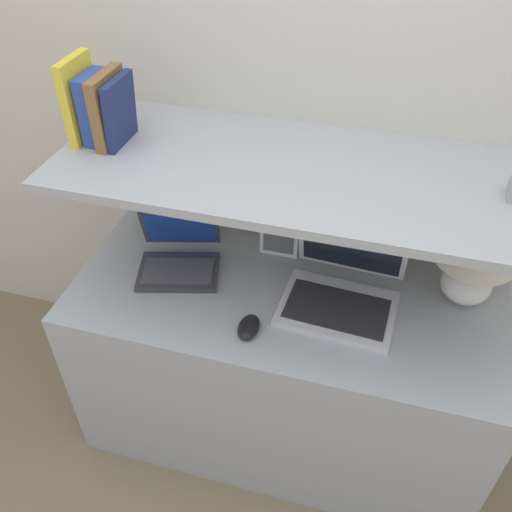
# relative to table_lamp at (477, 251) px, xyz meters

# --- Properties ---
(ground_plane) EXTENTS (12.00, 12.00, 0.00)m
(ground_plane) POSITION_rel_table_lamp_xyz_m (-0.55, -0.46, -0.91)
(ground_plane) COLOR #7A664C
(wall_back) EXTENTS (6.00, 0.05, 2.40)m
(wall_back) POSITION_rel_table_lamp_xyz_m (-0.55, 0.24, 0.29)
(wall_back) COLOR beige
(wall_back) RESTS_ON ground_plane
(desk) EXTENTS (1.40, 0.63, 0.72)m
(desk) POSITION_rel_table_lamp_xyz_m (-0.55, -0.14, -0.55)
(desk) COLOR #999EA3
(desk) RESTS_ON ground_plane
(back_riser) EXTENTS (1.40, 0.04, 1.12)m
(back_riser) POSITION_rel_table_lamp_xyz_m (-0.55, 0.19, -0.35)
(back_riser) COLOR beige
(back_riser) RESTS_ON ground_plane
(shelf) EXTENTS (1.40, 0.57, 0.03)m
(shelf) POSITION_rel_table_lamp_xyz_m (-0.55, -0.07, 0.23)
(shelf) COLOR #999EA3
(shelf) RESTS_ON back_riser
(table_lamp) EXTENTS (0.24, 0.24, 0.31)m
(table_lamp) POSITION_rel_table_lamp_xyz_m (0.00, 0.00, 0.00)
(table_lamp) COLOR white
(table_lamp) RESTS_ON desk
(laptop_large) EXTENTS (0.37, 0.34, 0.26)m
(laptop_large) POSITION_rel_table_lamp_xyz_m (-0.37, -0.12, -0.14)
(laptop_large) COLOR silver
(laptop_large) RESTS_ON desk
(laptop_small) EXTENTS (0.32, 0.31, 0.19)m
(laptop_small) POSITION_rel_table_lamp_xyz_m (-0.93, -0.10, -0.15)
(laptop_small) COLOR #333338
(laptop_small) RESTS_ON desk
(computer_mouse) EXTENTS (0.06, 0.10, 0.03)m
(computer_mouse) POSITION_rel_table_lamp_xyz_m (-0.62, -0.32, -0.18)
(computer_mouse) COLOR black
(computer_mouse) RESTS_ON desk
(router_box) EXTENTS (0.13, 0.08, 0.11)m
(router_box) POSITION_rel_table_lamp_xyz_m (-0.62, 0.08, -0.14)
(router_box) COLOR white
(router_box) RESTS_ON desk
(book_yellow) EXTENTS (0.03, 0.16, 0.25)m
(book_yellow) POSITION_rel_table_lamp_xyz_m (-1.20, -0.07, 0.36)
(book_yellow) COLOR gold
(book_yellow) RESTS_ON shelf
(book_blue) EXTENTS (0.04, 0.13, 0.20)m
(book_blue) POSITION_rel_table_lamp_xyz_m (-1.16, -0.07, 0.34)
(book_blue) COLOR #284293
(book_blue) RESTS_ON shelf
(book_brown) EXTENTS (0.03, 0.17, 0.21)m
(book_brown) POSITION_rel_table_lamp_xyz_m (-1.11, -0.07, 0.35)
(book_brown) COLOR brown
(book_brown) RESTS_ON shelf
(book_navy) EXTENTS (0.03, 0.16, 0.20)m
(book_navy) POSITION_rel_table_lamp_xyz_m (-1.08, -0.07, 0.34)
(book_navy) COLOR navy
(book_navy) RESTS_ON shelf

